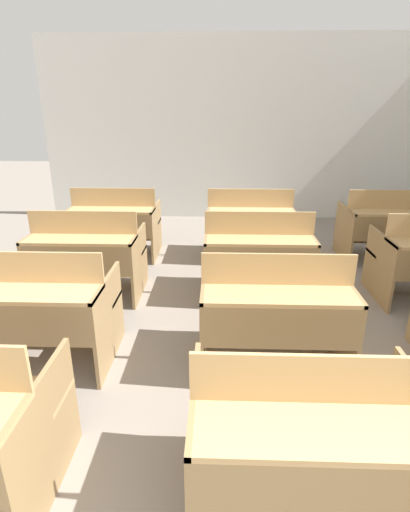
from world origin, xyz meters
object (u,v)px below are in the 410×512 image
(bench_back_center, at_px, (250,224))
(bench_back_right, at_px, (388,225))
(bench_second_left, at_px, (36,308))
(bench_back_left, at_px, (115,222))
(bench_front_center, at_px, (310,437))
(bench_third_left, at_px, (87,254))
(bench_second_center, at_px, (275,310))
(bench_third_center, at_px, (258,255))

(bench_back_center, xyz_separation_m, bench_back_right, (1.80, -0.01, 0.00))
(bench_second_left, bearing_deg, bench_back_right, 34.07)
(bench_back_left, height_order, bench_back_right, same)
(bench_front_center, relative_size, bench_third_left, 1.00)
(bench_second_center, relative_size, bench_back_right, 1.00)
(bench_back_left, bearing_deg, bench_third_center, -33.32)
(bench_second_left, height_order, bench_third_left, same)
(bench_second_center, bearing_deg, bench_back_center, 90.56)
(bench_back_left, distance_m, bench_back_right, 3.58)
(bench_back_right, bearing_deg, bench_front_center, -115.93)
(bench_second_left, relative_size, bench_third_left, 1.00)
(bench_back_left, relative_size, bench_back_right, 1.00)
(bench_second_center, height_order, bench_back_right, same)
(bench_back_left, xyz_separation_m, bench_back_center, (1.79, 0.01, 0.00))
(bench_second_left, xyz_separation_m, bench_back_right, (3.59, 2.43, 0.00))
(bench_second_center, distance_m, bench_back_center, 2.41)
(bench_second_left, bearing_deg, bench_back_center, 53.62)
(bench_back_left, bearing_deg, bench_third_left, -89.91)
(bench_third_left, bearing_deg, bench_second_left, -90.33)
(bench_second_left, xyz_separation_m, bench_second_center, (1.82, 0.03, 0.00))
(bench_back_center, height_order, bench_back_right, same)
(bench_second_left, distance_m, bench_third_left, 1.21)
(bench_second_center, bearing_deg, bench_third_left, 146.78)
(bench_front_center, distance_m, bench_third_center, 2.46)
(bench_third_left, height_order, bench_back_right, same)
(bench_third_left, bearing_deg, bench_third_center, 1.23)
(bench_front_center, relative_size, bench_third_center, 1.00)
(bench_front_center, height_order, bench_back_left, same)
(bench_front_center, xyz_separation_m, bench_back_center, (-0.03, 3.64, 0.00))
(bench_back_center, bearing_deg, bench_back_left, -179.84)
(bench_third_left, xyz_separation_m, bench_back_left, (-0.00, 1.22, 0.00))
(bench_third_left, bearing_deg, bench_back_left, 90.09)
(bench_second_center, height_order, bench_third_center, same)
(bench_back_left, bearing_deg, bench_second_left, -90.12)
(bench_third_left, relative_size, bench_back_center, 1.00)
(bench_third_center, height_order, bench_back_right, same)
(bench_front_center, distance_m, bench_back_right, 4.05)
(bench_third_left, distance_m, bench_third_center, 1.79)
(bench_second_center, bearing_deg, bench_back_right, 53.56)
(bench_third_left, xyz_separation_m, bench_back_center, (1.79, 1.22, 0.00))
(bench_back_left, height_order, bench_back_center, same)
(bench_back_center, bearing_deg, bench_third_left, -145.62)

